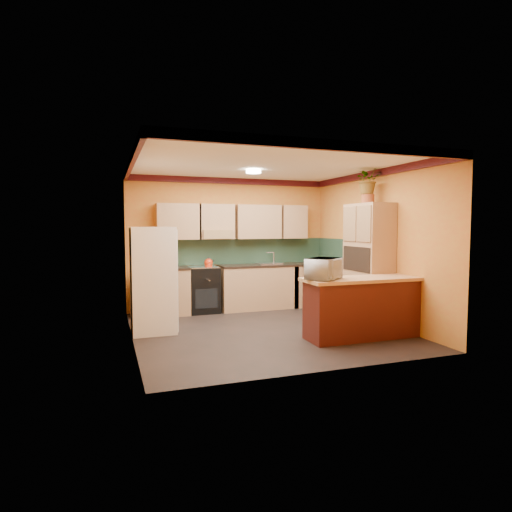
% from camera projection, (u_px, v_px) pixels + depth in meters
% --- Properties ---
extents(room_shell, '(4.24, 4.24, 2.72)m').
position_uv_depth(room_shell, '(261.00, 204.00, 7.16)').
color(room_shell, black).
rests_on(room_shell, ground).
extents(base_cabinets_back, '(3.65, 0.60, 0.88)m').
position_uv_depth(base_cabinets_back, '(233.00, 289.00, 8.69)').
color(base_cabinets_back, '#A27D55').
rests_on(base_cabinets_back, ground).
extents(countertop_back, '(3.65, 0.62, 0.04)m').
position_uv_depth(countertop_back, '(233.00, 266.00, 8.66)').
color(countertop_back, black).
rests_on(countertop_back, base_cabinets_back).
extents(stove, '(0.58, 0.58, 0.91)m').
position_uv_depth(stove, '(203.00, 289.00, 8.48)').
color(stove, black).
rests_on(stove, ground).
extents(kettle, '(0.22, 0.22, 0.18)m').
position_uv_depth(kettle, '(209.00, 262.00, 8.43)').
color(kettle, '#B1270B').
rests_on(kettle, stove).
extents(sink, '(0.48, 0.40, 0.03)m').
position_uv_depth(sink, '(269.00, 263.00, 8.91)').
color(sink, silver).
rests_on(sink, countertop_back).
extents(base_cabinets_right, '(0.60, 0.80, 0.88)m').
position_uv_depth(base_cabinets_right, '(329.00, 289.00, 8.64)').
color(base_cabinets_right, '#A27D55').
rests_on(base_cabinets_right, ground).
extents(countertop_right, '(0.62, 0.80, 0.04)m').
position_uv_depth(countertop_right, '(330.00, 266.00, 8.61)').
color(countertop_right, black).
rests_on(countertop_right, base_cabinets_right).
extents(fridge, '(0.68, 0.66, 1.70)m').
position_uv_depth(fridge, '(153.00, 280.00, 6.86)').
color(fridge, white).
rests_on(fridge, ground).
extents(pantry, '(0.48, 0.90, 2.10)m').
position_uv_depth(pantry, '(368.00, 264.00, 7.42)').
color(pantry, '#A27D55').
rests_on(pantry, ground).
extents(fern_pot, '(0.22, 0.22, 0.16)m').
position_uv_depth(fern_pot, '(368.00, 199.00, 7.39)').
color(fern_pot, brown).
rests_on(fern_pot, pantry).
extents(fern, '(0.47, 0.41, 0.50)m').
position_uv_depth(fern, '(368.00, 180.00, 7.37)').
color(fern, '#A27D55').
rests_on(fern, fern_pot).
extents(breakfast_bar, '(1.80, 0.55, 0.88)m').
position_uv_depth(breakfast_bar, '(363.00, 309.00, 6.54)').
color(breakfast_bar, '#521313').
rests_on(breakfast_bar, ground).
extents(bar_top, '(1.90, 0.65, 0.05)m').
position_uv_depth(bar_top, '(364.00, 279.00, 6.51)').
color(bar_top, tan).
rests_on(bar_top, breakfast_bar).
extents(microwave, '(0.68, 0.66, 0.31)m').
position_uv_depth(microwave, '(324.00, 269.00, 6.27)').
color(microwave, white).
rests_on(microwave, bar_top).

